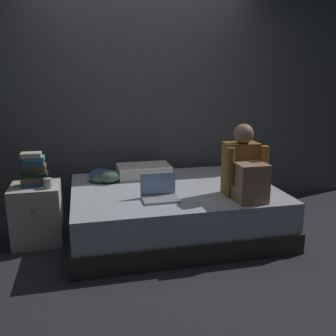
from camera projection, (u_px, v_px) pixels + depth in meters
ground_plane at (160, 246)px, 3.44m from camera, size 8.00×8.00×0.00m
wall_back at (138, 92)px, 4.25m from camera, size 5.60×0.10×2.70m
bed at (174, 210)px, 3.71m from camera, size 2.00×1.50×0.46m
nightstand at (37, 214)px, 3.48m from camera, size 0.44×0.46×0.55m
person_sitting at (245, 170)px, 3.32m from camera, size 0.39×0.44×0.66m
laptop at (160, 193)px, 3.30m from camera, size 0.32×0.23×0.22m
pillow at (144, 171)px, 4.02m from camera, size 0.56×0.36×0.13m
book_stack at (34, 170)px, 3.37m from camera, size 0.23×0.17×0.31m
mug at (48, 183)px, 3.32m from camera, size 0.08×0.08×0.09m
clothes_pile at (105, 176)px, 3.83m from camera, size 0.32×0.27×0.13m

